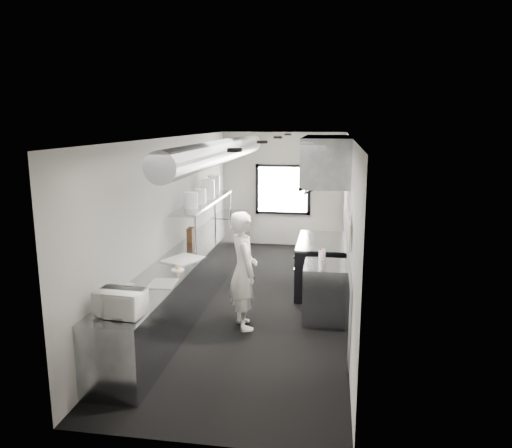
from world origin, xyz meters
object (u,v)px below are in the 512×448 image
at_px(squeeze_bottle_c, 323,259).
at_px(cutting_board, 183,259).
at_px(exhaust_hood, 326,160).
at_px(squeeze_bottle_d, 320,256).
at_px(line_cook, 243,270).
at_px(knife_block, 191,235).
at_px(range, 320,265).
at_px(plate_stack_a, 191,200).
at_px(far_work_table, 231,232).
at_px(deli_tub_b, 129,288).
at_px(plate_stack_d, 214,185).
at_px(bottle_station, 325,292).
at_px(squeeze_bottle_b, 320,262).
at_px(prep_counter, 186,281).
at_px(deli_tub_a, 128,292).
at_px(plate_stack_b, 200,196).
at_px(plate_stack_c, 208,189).
at_px(squeeze_bottle_a, 322,264).
at_px(pass_shelf, 205,202).
at_px(microwave, 121,303).
at_px(small_plate, 178,270).
at_px(squeeze_bottle_e, 324,254).

bearing_deg(squeeze_bottle_c, cutting_board, -178.51).
bearing_deg(exhaust_hood, squeeze_bottle_d, -91.40).
relative_size(line_cook, knife_block, 7.16).
xyz_separation_m(range, plate_stack_a, (-2.25, -0.58, 1.24)).
bearing_deg(line_cook, squeeze_bottle_d, -85.53).
height_order(far_work_table, knife_block, knife_block).
relative_size(deli_tub_b, plate_stack_d, 0.39).
relative_size(bottle_station, squeeze_bottle_b, 5.34).
distance_m(prep_counter, squeeze_bottle_b, 2.32).
distance_m(deli_tub_a, squeeze_bottle_b, 2.88).
bearing_deg(squeeze_bottle_b, plate_stack_b, 146.71).
distance_m(plate_stack_c, squeeze_bottle_a, 3.24).
xyz_separation_m(pass_shelf, microwave, (0.08, -4.11, -0.49)).
bearing_deg(squeeze_bottle_c, bottle_station, 40.39).
height_order(bottle_station, microwave, microwave).
bearing_deg(squeeze_bottle_c, knife_block, 154.39).
distance_m(bottle_station, microwave, 3.36).
height_order(plate_stack_c, squeeze_bottle_d, plate_stack_c).
relative_size(deli_tub_b, cutting_board, 0.25).
xyz_separation_m(prep_counter, far_work_table, (0.00, 3.70, 0.00)).
xyz_separation_m(cutting_board, plate_stack_a, (-0.11, 0.91, 0.80)).
height_order(prep_counter, small_plate, small_plate).
distance_m(deli_tub_b, squeeze_bottle_a, 2.80).
bearing_deg(microwave, cutting_board, 94.15).
relative_size(knife_block, squeeze_bottle_b, 1.47).
height_order(exhaust_hood, knife_block, exhaust_hood).
height_order(deli_tub_a, plate_stack_a, plate_stack_a).
xyz_separation_m(cutting_board, squeeze_bottle_a, (2.20, -0.19, 0.07)).
xyz_separation_m(microwave, deli_tub_a, (-0.18, 0.60, -0.10)).
bearing_deg(deli_tub_a, squeeze_bottle_c, 36.46).
bearing_deg(squeeze_bottle_b, squeeze_bottle_e, 85.58).
xyz_separation_m(deli_tub_b, plate_stack_b, (0.15, 2.98, 0.76)).
xyz_separation_m(exhaust_hood, small_plate, (-2.10, -2.05, -1.48)).
bearing_deg(squeeze_bottle_b, pass_shelf, 140.51).
bearing_deg(line_cook, range, -55.21).
bearing_deg(plate_stack_a, line_cook, -48.07).
relative_size(exhaust_hood, squeeze_bottle_b, 13.06).
height_order(far_work_table, deli_tub_a, deli_tub_a).
bearing_deg(far_work_table, plate_stack_a, -91.06).
distance_m(bottle_station, squeeze_bottle_d, 0.57).
height_order(exhaust_hood, plate_stack_d, exhaust_hood).
height_order(pass_shelf, squeeze_bottle_e, pass_shelf).
distance_m(deli_tub_a, plate_stack_c, 3.78).
bearing_deg(squeeze_bottle_a, squeeze_bottle_e, 88.39).
bearing_deg(microwave, prep_counter, 95.24).
xyz_separation_m(exhaust_hood, squeeze_bottle_d, (-0.03, -1.24, -1.40)).
bearing_deg(knife_block, plate_stack_a, -71.73).
bearing_deg(microwave, range, 64.97).
bearing_deg(squeeze_bottle_c, plate_stack_b, 149.41).
height_order(exhaust_hood, squeeze_bottle_e, exhaust_hood).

